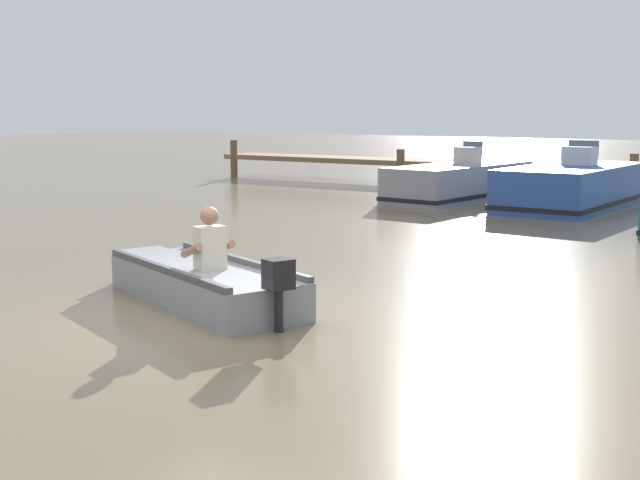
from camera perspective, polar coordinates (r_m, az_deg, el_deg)
name	(u,v)px	position (r m, az deg, el deg)	size (l,w,h in m)	color
ground_plane	(213,321)	(9.67, -7.08, -5.35)	(120.00, 120.00, 0.00)	#7A6B4C
wooden_dock	(411,162)	(26.86, 6.00, 5.11)	(13.75, 1.64, 1.26)	brown
rowboat_with_person	(202,282)	(10.57, -7.78, -2.77)	(3.61, 2.13, 1.19)	gray
moored_boat_grey	(460,182)	(22.78, 9.21, 3.77)	(2.14, 5.24, 1.48)	gray
moored_boat_blue	(573,187)	(21.40, 16.33, 3.34)	(2.27, 5.18, 1.57)	#2D519E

